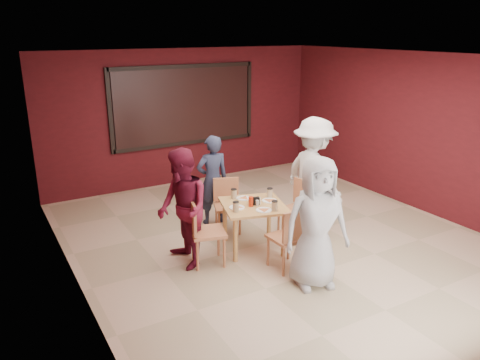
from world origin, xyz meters
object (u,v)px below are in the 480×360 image
chair_right (299,206)px  diner_back (212,180)px  diner_front (316,223)px  diner_right (314,175)px  chair_left (202,228)px  chair_front (290,235)px  chair_back (227,202)px  diner_left (183,209)px  dining_table (253,209)px

chair_right → diner_back: size_ratio=0.60×
diner_front → diner_right: bearing=68.8°
diner_front → diner_back: bearing=111.2°
chair_left → diner_front: (1.00, -1.22, 0.32)m
chair_front → chair_back: chair_front is taller
chair_front → diner_left: diner_left is taller
dining_table → diner_front: bearing=-84.2°
dining_table → chair_right: bearing=0.9°
diner_front → chair_left: bearing=145.9°
chair_left → diner_front: bearing=-50.5°
dining_table → diner_back: size_ratio=0.73×
chair_front → diner_front: diner_front is taller
dining_table → chair_left: bearing=-175.6°
chair_left → chair_front: bearing=-38.5°
chair_back → chair_left: size_ratio=0.90×
chair_front → diner_front: bearing=-83.6°
chair_back → diner_right: (1.24, -0.65, 0.44)m
chair_back → chair_left: (-0.86, -0.86, 0.05)m
chair_front → diner_back: size_ratio=0.60×
chair_right → chair_front: bearing=-132.6°
chair_back → diner_front: size_ratio=0.50×
chair_left → chair_right: (1.72, 0.08, -0.02)m
diner_back → diner_right: size_ratio=0.82×
dining_table → diner_front: size_ratio=0.65×
chair_right → diner_back: 1.51m
chair_right → diner_back: bearing=128.3°
chair_back → diner_back: bearing=99.7°
chair_front → chair_right: size_ratio=1.00×
chair_left → diner_right: diner_right is taller
chair_front → diner_left: (-1.18, 0.87, 0.32)m
chair_left → diner_right: 2.15m
diner_back → diner_right: bearing=146.1°
chair_front → diner_back: 2.02m
chair_front → chair_left: chair_left is taller
chair_back → diner_front: bearing=-86.2°
diner_right → chair_right: bearing=106.9°
chair_back → chair_left: chair_left is taller
diner_back → diner_right: diner_right is taller
diner_left → chair_front: bearing=56.3°
diner_back → dining_table: bearing=98.2°
diner_right → diner_back: bearing=49.6°
dining_table → chair_back: 0.81m
dining_table → diner_left: bearing=177.5°
chair_left → chair_right: chair_left is taller
dining_table → diner_back: diner_back is taller
chair_right → diner_right: (0.38, 0.13, 0.41)m
diner_right → chair_back: bearing=60.2°
diner_back → chair_back: bearing=104.3°
diner_front → diner_left: (-1.23, 1.33, -0.02)m
chair_left → chair_right: bearing=2.6°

